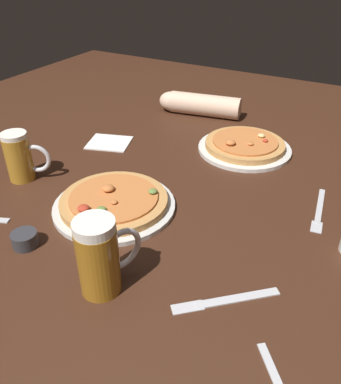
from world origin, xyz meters
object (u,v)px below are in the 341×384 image
object	(u,v)px
diner_arm	(197,104)
napkin_folded	(109,142)
pizza_plate_near	(114,203)
ramekin_sauce	(25,239)
pizza_plate_far	(245,146)
knife_right	(225,300)
beer_mug_dark	(100,256)
fork_left	(319,210)
beer_mug_amber	(20,157)

from	to	relation	value
diner_arm	napkin_folded	bearing A→B (deg)	-110.71
pizza_plate_near	diner_arm	size ratio (longest dim) A/B	0.96
napkin_folded	ramekin_sauce	bearing A→B (deg)	-73.80
pizza_plate_far	napkin_folded	size ratio (longest dim) A/B	2.19
napkin_folded	knife_right	world-z (taller)	napkin_folded
napkin_folded	knife_right	size ratio (longest dim) A/B	0.79
napkin_folded	diner_arm	xyz separation A→B (m)	(0.14, 0.37, 0.04)
beer_mug_dark	diner_arm	size ratio (longest dim) A/B	0.50
diner_arm	fork_left	bearing A→B (deg)	-38.37
beer_mug_dark	diner_arm	world-z (taller)	beer_mug_dark
fork_left	diner_arm	xyz separation A→B (m)	(-0.55, 0.44, 0.04)
pizza_plate_far	ramekin_sauce	xyz separation A→B (m)	(-0.26, -0.68, 0.00)
beer_mug_amber	pizza_plate_near	bearing A→B (deg)	0.39
beer_mug_dark	ramekin_sauce	world-z (taller)	beer_mug_dark
beer_mug_dark	diner_arm	distance (m)	0.93
beer_mug_dark	napkin_folded	size ratio (longest dim) A/B	1.20
beer_mug_dark	ramekin_sauce	bearing A→B (deg)	175.67
beer_mug_dark	fork_left	xyz separation A→B (m)	(0.32, 0.46, -0.08)
beer_mug_amber	diner_arm	xyz separation A→B (m)	(0.21, 0.67, -0.03)
napkin_folded	diner_arm	world-z (taller)	diner_arm
beer_mug_amber	fork_left	size ratio (longest dim) A/B	0.70
pizza_plate_near	diner_arm	xyz separation A→B (m)	(-0.10, 0.67, 0.02)
pizza_plate_near	knife_right	xyz separation A→B (m)	(0.36, -0.15, -0.01)
pizza_plate_far	beer_mug_amber	world-z (taller)	beer_mug_amber
beer_mug_dark	knife_right	world-z (taller)	beer_mug_dark
beer_mug_amber	napkin_folded	xyz separation A→B (m)	(0.07, 0.30, -0.06)
pizza_plate_far	beer_mug_dark	size ratio (longest dim) A/B	1.83
knife_right	ramekin_sauce	bearing A→B (deg)	-171.90
fork_left	pizza_plate_far	bearing A→B (deg)	140.70
pizza_plate_far	napkin_folded	xyz separation A→B (m)	(-0.41, -0.17, -0.01)
beer_mug_amber	diner_arm	world-z (taller)	beer_mug_amber
knife_right	pizza_plate_near	bearing A→B (deg)	157.67
napkin_folded	fork_left	distance (m)	0.69
beer_mug_dark	napkin_folded	distance (m)	0.65
pizza_plate_far	fork_left	distance (m)	0.36
napkin_folded	fork_left	world-z (taller)	napkin_folded
fork_left	pizza_plate_near	bearing A→B (deg)	-152.64
beer_mug_amber	ramekin_sauce	bearing A→B (deg)	-43.45
ramekin_sauce	knife_right	distance (m)	0.45
pizza_plate_near	beer_mug_dark	distance (m)	0.28
napkin_folded	fork_left	size ratio (longest dim) A/B	0.68
pizza_plate_far	knife_right	size ratio (longest dim) A/B	1.72
ramekin_sauce	knife_right	world-z (taller)	ramekin_sauce
fork_left	knife_right	bearing A→B (deg)	-103.81
beer_mug_amber	ramekin_sauce	world-z (taller)	beer_mug_amber
pizza_plate_far	diner_arm	bearing A→B (deg)	142.61
pizza_plate_near	beer_mug_amber	world-z (taller)	beer_mug_amber
pizza_plate_far	beer_mug_dark	distance (m)	0.70
knife_right	diner_arm	xyz separation A→B (m)	(-0.46, 0.82, 0.04)
ramekin_sauce	knife_right	bearing A→B (deg)	8.10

